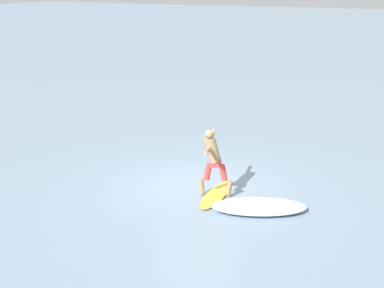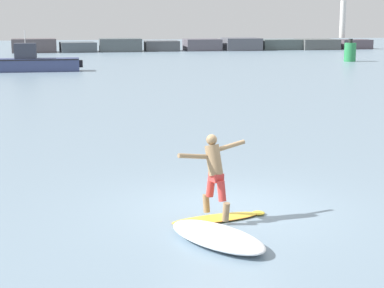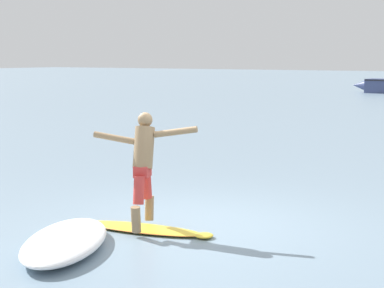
% 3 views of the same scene
% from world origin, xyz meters
% --- Properties ---
extents(ground_plane, '(200.00, 200.00, 0.00)m').
position_xyz_m(ground_plane, '(0.00, 0.00, 0.00)').
color(ground_plane, '#748C9F').
extents(surfboard, '(2.02, 0.79, 0.21)m').
position_xyz_m(surfboard, '(-0.38, -0.71, 0.04)').
color(surfboard, yellow).
rests_on(surfboard, ground).
extents(surfer, '(1.46, 0.86, 1.61)m').
position_xyz_m(surfer, '(-0.44, -0.65, 1.01)').
color(surfer, '#927451').
rests_on(surfer, surfboard).
extents(wave_foam_at_tail, '(1.87, 2.37, 0.24)m').
position_xyz_m(wave_foam_at_tail, '(-0.71, -1.98, 0.12)').
color(wave_foam_at_tail, white).
rests_on(wave_foam_at_tail, ground).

